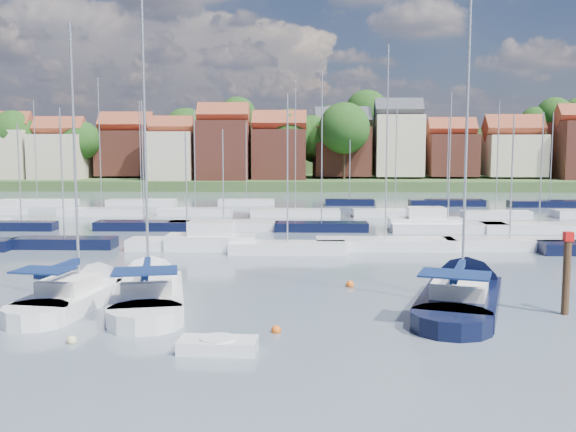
{
  "coord_description": "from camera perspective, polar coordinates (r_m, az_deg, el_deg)",
  "views": [
    {
      "loc": [
        2.06,
        -29.16,
        8.11
      ],
      "look_at": [
        0.81,
        14.0,
        3.34
      ],
      "focal_mm": 40.0,
      "sensor_mm": 36.0,
      "label": 1
    }
  ],
  "objects": [
    {
      "name": "marina_field",
      "position": [
        64.77,
        1.51,
        -0.51
      ],
      "size": [
        79.62,
        41.41,
        15.93
      ],
      "color": "white",
      "rests_on": "ground"
    },
    {
      "name": "sailboat_centre",
      "position": [
        35.65,
        -12.21,
        -6.42
      ],
      "size": [
        6.1,
        13.52,
        17.71
      ],
      "rotation": [
        0.0,
        0.0,
        1.78
      ],
      "color": "white",
      "rests_on": "ground"
    },
    {
      "name": "ground",
      "position": [
        69.67,
        -0.05,
        -0.38
      ],
      "size": [
        260.0,
        260.0,
        0.0
      ],
      "primitive_type": "plane",
      "color": "#424D59",
      "rests_on": "ground"
    },
    {
      "name": "buoy_f",
      "position": [
        30.38,
        15.56,
        -9.41
      ],
      "size": [
        0.55,
        0.55,
        0.55
      ],
      "primitive_type": "sphere",
      "color": "beige",
      "rests_on": "ground"
    },
    {
      "name": "buoy_b",
      "position": [
        28.36,
        -18.67,
        -10.65
      ],
      "size": [
        0.43,
        0.43,
        0.43
      ],
      "primitive_type": "sphere",
      "color": "beige",
      "rests_on": "ground"
    },
    {
      "name": "tender",
      "position": [
        25.93,
        -6.24,
        -11.36
      ],
      "size": [
        3.15,
        1.56,
        0.67
      ],
      "rotation": [
        0.0,
        0.0,
        -0.04
      ],
      "color": "white",
      "rests_on": "ground"
    },
    {
      "name": "buoy_c",
      "position": [
        29.93,
        -14.87,
        -9.63
      ],
      "size": [
        0.45,
        0.45,
        0.45
      ],
      "primitive_type": "sphere",
      "color": "#D85914",
      "rests_on": "ground"
    },
    {
      "name": "buoy_d",
      "position": [
        28.35,
        -1.05,
        -10.32
      ],
      "size": [
        0.44,
        0.44,
        0.44
      ],
      "primitive_type": "sphere",
      "color": "#D85914",
      "rests_on": "ground"
    },
    {
      "name": "timber_piling",
      "position": [
        33.73,
        23.45,
        -6.39
      ],
      "size": [
        0.4,
        0.4,
        6.27
      ],
      "color": "#4C331E",
      "rests_on": "ground"
    },
    {
      "name": "sailboat_left",
      "position": [
        35.8,
        -17.4,
        -6.5
      ],
      "size": [
        4.58,
        11.62,
        15.38
      ],
      "rotation": [
        0.0,
        0.0,
        1.43
      ],
      "color": "white",
      "rests_on": "ground"
    },
    {
      "name": "buoy_e",
      "position": [
        37.4,
        5.54,
        -6.25
      ],
      "size": [
        0.49,
        0.49,
        0.49
      ],
      "primitive_type": "sphere",
      "color": "#D85914",
      "rests_on": "ground"
    },
    {
      "name": "far_shore_town",
      "position": [
        161.87,
        1.72,
        5.06
      ],
      "size": [
        212.46,
        90.0,
        22.27
      ],
      "color": "#38542A",
      "rests_on": "ground"
    },
    {
      "name": "sailboat_navy",
      "position": [
        35.43,
        15.37,
        -6.58
      ],
      "size": [
        7.76,
        14.13,
        18.85
      ],
      "rotation": [
        0.0,
        0.0,
        1.25
      ],
      "color": "black",
      "rests_on": "ground"
    }
  ]
}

